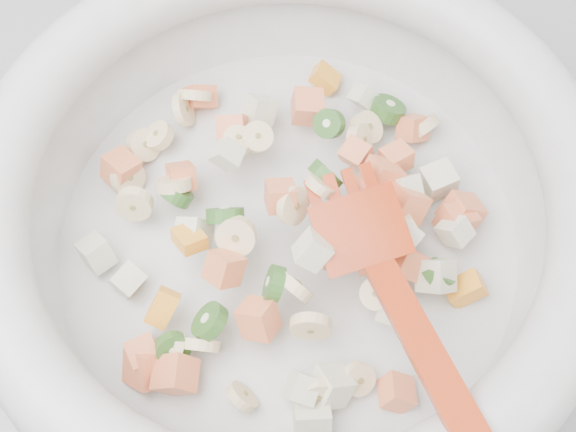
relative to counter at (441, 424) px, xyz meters
The scene contains 2 objects.
counter is the anchor object (origin of this frame).
mixing_bowl 0.55m from the counter, 163.20° to the right, with size 0.43×0.42×0.14m.
Camera 1 is at (-0.08, 1.20, 1.39)m, focal length 45.00 mm.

